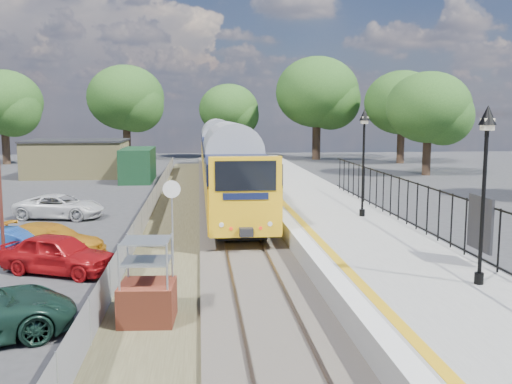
{
  "coord_description": "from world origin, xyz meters",
  "views": [
    {
      "loc": [
        -1.69,
        -17.68,
        5.27
      ],
      "look_at": [
        0.7,
        6.11,
        2.0
      ],
      "focal_mm": 40.0,
      "sensor_mm": 36.0,
      "label": 1
    }
  ],
  "objects": [
    {
      "name": "car_white",
      "position": [
        -8.75,
        11.78,
        0.61
      ],
      "size": [
        4.72,
        2.88,
        1.22
      ],
      "primitive_type": "imported",
      "rotation": [
        0.0,
        0.0,
        1.37
      ],
      "color": "silver",
      "rests_on": "ground"
    },
    {
      "name": "track_bed",
      "position": [
        -0.47,
        9.67,
        0.09
      ],
      "size": [
        5.9,
        80.0,
        0.29
      ],
      "color": "#473F38",
      "rests_on": "ground"
    },
    {
      "name": "outbuilding",
      "position": [
        -10.91,
        31.21,
        1.52
      ],
      "size": [
        10.8,
        10.1,
        3.12
      ],
      "color": "tan",
      "rests_on": "ground"
    },
    {
      "name": "tree_line",
      "position": [
        1.4,
        42.0,
        6.61
      ],
      "size": [
        56.8,
        43.8,
        11.88
      ],
      "color": "#332319",
      "rests_on": "ground"
    },
    {
      "name": "brick_plinth",
      "position": [
        -3.03,
        -3.57,
        1.06
      ],
      "size": [
        1.44,
        1.44,
        2.2
      ],
      "rotation": [
        0.0,
        0.0,
        -0.06
      ],
      "color": "brown",
      "rests_on": "ground"
    },
    {
      "name": "car_red",
      "position": [
        -6.37,
        1.36,
        0.67
      ],
      "size": [
        4.23,
        3.03,
        1.34
      ],
      "primitive_type": "imported",
      "rotation": [
        0.0,
        0.0,
        1.16
      ],
      "color": "#A10E12",
      "rests_on": "ground"
    },
    {
      "name": "wire_fence",
      "position": [
        -4.2,
        12.0,
        0.6
      ],
      "size": [
        0.06,
        52.0,
        1.2
      ],
      "color": "#999EA3",
      "rests_on": "ground"
    },
    {
      "name": "victorian_lamp_south",
      "position": [
        5.5,
        -4.0,
        4.3
      ],
      "size": [
        0.44,
        0.44,
        4.6
      ],
      "color": "black",
      "rests_on": "platform"
    },
    {
      "name": "car_blue",
      "position": [
        -8.3,
        2.96,
        0.61
      ],
      "size": [
        3.79,
        1.65,
        1.21
      ],
      "primitive_type": "imported",
      "rotation": [
        0.0,
        0.0,
        1.47
      ],
      "color": "#184192",
      "rests_on": "ground"
    },
    {
      "name": "ground",
      "position": [
        0.0,
        0.0,
        0.0
      ],
      "size": [
        120.0,
        120.0,
        0.0
      ],
      "primitive_type": "plane",
      "color": "#2D2D30",
      "rests_on": "ground"
    },
    {
      "name": "palisade_fence",
      "position": [
        6.55,
        2.24,
        1.84
      ],
      "size": [
        0.12,
        26.0,
        2.0
      ],
      "color": "black",
      "rests_on": "platform"
    },
    {
      "name": "platform_edge",
      "position": [
        2.14,
        8.0,
        0.9
      ],
      "size": [
        0.9,
        70.0,
        0.01
      ],
      "color": "silver",
      "rests_on": "platform"
    },
    {
      "name": "car_yellow",
      "position": [
        -7.23,
        3.7,
        0.62
      ],
      "size": [
        4.59,
        2.98,
        1.24
      ],
      "primitive_type": "imported",
      "rotation": [
        0.0,
        0.0,
        1.25
      ],
      "color": "orange",
      "rests_on": "ground"
    },
    {
      "name": "platform",
      "position": [
        4.2,
        8.0,
        0.45
      ],
      "size": [
        5.0,
        70.0,
        0.9
      ],
      "primitive_type": "cube",
      "color": "gray",
      "rests_on": "ground"
    },
    {
      "name": "train",
      "position": [
        0.0,
        23.4,
        2.34
      ],
      "size": [
        2.82,
        40.83,
        3.51
      ],
      "color": "#EBAE14",
      "rests_on": "ground"
    },
    {
      "name": "speed_sign",
      "position": [
        -2.63,
        1.86,
        2.09
      ],
      "size": [
        0.61,
        0.1,
        3.03
      ],
      "rotation": [
        0.0,
        0.0,
        -0.02
      ],
      "color": "#999EA3",
      "rests_on": "ground"
    },
    {
      "name": "victorian_lamp_north",
      "position": [
        5.3,
        6.0,
        4.3
      ],
      "size": [
        0.44,
        0.44,
        4.6
      ],
      "color": "black",
      "rests_on": "platform"
    }
  ]
}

